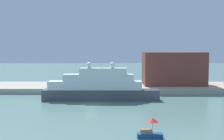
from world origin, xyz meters
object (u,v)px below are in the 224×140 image
at_px(mooring_bollard, 94,87).
at_px(harbor_building, 173,68).
at_px(parked_car, 58,84).
at_px(small_motorboat, 150,130).
at_px(person_figure, 73,85).
at_px(large_yacht, 99,87).

bearing_deg(mooring_bollard, harbor_building, 20.52).
bearing_deg(parked_car, small_motorboat, -64.13).
height_order(small_motorboat, harbor_building, harbor_building).
bearing_deg(parked_car, harbor_building, 6.31).
height_order(small_motorboat, person_figure, person_figure).
bearing_deg(large_yacht, harbor_building, 39.99).
relative_size(harbor_building, parked_car, 4.39).
bearing_deg(small_motorboat, parked_car, 115.87).
height_order(harbor_building, mooring_bollard, harbor_building).
height_order(harbor_building, parked_car, harbor_building).
xyz_separation_m(person_figure, mooring_bollard, (6.52, -2.48, -0.29)).
bearing_deg(small_motorboat, mooring_bollard, 104.90).
distance_m(small_motorboat, parked_car, 51.29).
distance_m(small_motorboat, mooring_bollard, 42.34).
bearing_deg(mooring_bollard, person_figure, 159.14).
bearing_deg(parked_car, person_figure, -28.99).
distance_m(large_yacht, parked_car, 20.21).
xyz_separation_m(parked_car, mooring_bollard, (11.49, -5.24, -0.17)).
bearing_deg(person_figure, parked_car, 151.01).
bearing_deg(harbor_building, mooring_bollard, -159.48).
xyz_separation_m(harbor_building, person_figure, (-31.20, -6.76, -4.49)).
bearing_deg(person_figure, mooring_bollard, -20.86).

